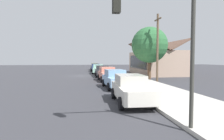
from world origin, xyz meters
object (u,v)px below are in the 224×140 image
object	(u,v)px
car_olive	(95,66)
car_navy	(96,68)
traffic_light_main	(163,29)
utility_pole_wooden	(158,46)
car_seafoam	(98,69)
car_skyblue	(116,79)
car_charcoal	(102,71)
shade_tree	(150,45)
fire_hydrant_red	(132,82)
car_ivory	(131,89)
car_coral	(107,74)

from	to	relation	value
car_olive	car_navy	size ratio (longest dim) A/B	0.95
traffic_light_main	utility_pole_wooden	size ratio (longest dim) A/B	0.69
car_olive	car_seafoam	xyz separation A→B (m)	(11.99, -0.20, 0.00)
car_seafoam	car_skyblue	world-z (taller)	same
car_charcoal	shade_tree	size ratio (longest dim) A/B	0.73
car_navy	car_skyblue	bearing A→B (deg)	-0.49
car_seafoam	car_skyblue	distance (m)	17.44
car_olive	fire_hydrant_red	world-z (taller)	car_olive
car_skyblue	car_ivory	bearing A→B (deg)	-3.51
shade_tree	car_ivory	bearing A→B (deg)	-23.53
car_seafoam	fire_hydrant_red	size ratio (longest dim) A/B	6.97
car_charcoal	car_skyblue	size ratio (longest dim) A/B	1.05
car_seafoam	traffic_light_main	xyz separation A→B (m)	(28.10, -0.12, 2.67)
car_seafoam	car_charcoal	world-z (taller)	same
car_seafoam	fire_hydrant_red	bearing A→B (deg)	8.36
car_skyblue	utility_pole_wooden	xyz separation A→B (m)	(-4.08, 5.41, 3.11)
car_olive	car_skyblue	size ratio (longest dim) A/B	1.00
car_charcoal	fire_hydrant_red	bearing A→B (deg)	7.90
car_skyblue	car_seafoam	bearing A→B (deg)	177.72
car_coral	car_ivory	bearing A→B (deg)	-1.91
utility_pole_wooden	car_coral	bearing A→B (deg)	-109.36
car_seafoam	car_ivory	bearing A→B (deg)	3.53
fire_hydrant_red	car_seafoam	bearing A→B (deg)	-175.03
car_coral	utility_pole_wooden	bearing A→B (deg)	69.31
car_olive	car_ivory	world-z (taller)	same
car_charcoal	car_skyblue	world-z (taller)	same
shade_tree	car_olive	bearing A→B (deg)	-166.47
car_navy	utility_pole_wooden	bearing A→B (deg)	15.16
car_navy	car_coral	bearing A→B (deg)	-0.25
car_seafoam	utility_pole_wooden	world-z (taller)	utility_pole_wooden
car_navy	car_skyblue	size ratio (longest dim) A/B	1.04
car_navy	car_coral	distance (m)	17.46
car_charcoal	car_seafoam	bearing A→B (deg)	-177.36
car_coral	car_skyblue	distance (m)	5.97
car_olive	car_charcoal	xyz separation A→B (m)	(17.77, -0.06, 0.00)
traffic_light_main	utility_pole_wooden	bearing A→B (deg)	159.00
car_charcoal	car_coral	size ratio (longest dim) A/B	1.00
car_skyblue	utility_pole_wooden	distance (m)	7.46
car_ivory	shade_tree	size ratio (longest dim) A/B	0.73
car_seafoam	car_ivory	distance (m)	23.31
shade_tree	traffic_light_main	bearing A→B (deg)	-18.08
car_seafoam	traffic_light_main	world-z (taller)	traffic_light_main
car_seafoam	car_ivory	xyz separation A→B (m)	(23.31, 0.05, -0.00)
car_olive	car_coral	distance (m)	23.46
car_charcoal	car_ivory	xyz separation A→B (m)	(17.53, -0.09, -0.00)
car_olive	car_seafoam	bearing A→B (deg)	1.05
car_ivory	traffic_light_main	bearing A→B (deg)	-0.35
utility_pole_wooden	fire_hydrant_red	size ratio (longest dim) A/B	10.56
car_navy	car_ivory	size ratio (longest dim) A/B	1.00
car_skyblue	fire_hydrant_red	world-z (taller)	car_skyblue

